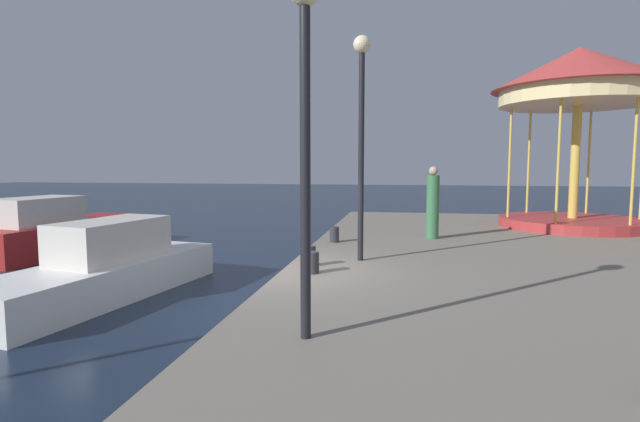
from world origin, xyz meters
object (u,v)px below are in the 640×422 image
lamp_post_mid_promenade (305,92)px  person_by_the_water (433,205)px  bollard_north (313,262)px  bollard_center (310,256)px  motorboat_red (57,231)px  lamp_post_far_end (362,110)px  bollard_south (334,234)px  motorboat_white (105,269)px  carousel (578,93)px

lamp_post_mid_promenade → person_by_the_water: bearing=77.1°
bollard_north → bollard_center: size_ratio=1.00×
motorboat_red → lamp_post_far_end: 11.15m
bollard_south → bollard_north: same height
lamp_post_mid_promenade → bollard_south: (-0.69, 6.95, -2.60)m
lamp_post_far_end → bollard_south: (-0.89, 2.28, -2.92)m
lamp_post_far_end → motorboat_red: bearing=160.3°
motorboat_white → bollard_center: 4.42m
lamp_post_far_end → bollard_south: bearing=111.3°
motorboat_white → bollard_south: (4.45, 3.15, 0.40)m
motorboat_red → carousel: bearing=10.4°
carousel → bollard_south: carousel is taller
carousel → lamp_post_far_end: (-6.20, -6.57, -1.13)m
lamp_post_far_end → bollard_south: 3.80m
motorboat_white → person_by_the_water: size_ratio=2.99×
lamp_post_mid_promenade → lamp_post_far_end: bearing=87.6°
lamp_post_mid_promenade → person_by_the_water: 8.48m
lamp_post_mid_promenade → bollard_center: bearing=100.6°
lamp_post_mid_promenade → bollard_center: (-0.74, 3.94, -2.60)m
motorboat_red → bollard_center: bearing=-25.4°
motorboat_red → bollard_south: 9.26m
bollard_south → motorboat_white: bearing=-144.7°
carousel → bollard_south: 9.22m
bollard_south → person_by_the_water: size_ratio=0.20×
motorboat_white → bollard_center: bearing=1.8°
carousel → lamp_post_far_end: bearing=-133.3°
carousel → bollard_center: 10.99m
motorboat_white → motorboat_red: bearing=136.5°
bollard_south → bollard_north: 3.64m
motorboat_red → carousel: 17.08m
lamp_post_mid_promenade → bollard_center: size_ratio=10.18×
carousel → bollard_center: size_ratio=14.12×
bollard_center → person_by_the_water: bearing=57.9°
bollard_center → lamp_post_mid_promenade: bearing=-79.4°
carousel → lamp_post_mid_promenade: 13.02m
bollard_center → person_by_the_water: person_by_the_water is taller
bollard_north → person_by_the_water: (2.40, 4.75, 0.72)m
lamp_post_mid_promenade → bollard_north: bearing=99.6°
motorboat_white → bollard_center: size_ratio=14.65×
lamp_post_far_end → bollard_north: (-0.76, -1.37, -2.92)m
carousel → bollard_center: (-7.13, -7.31, -4.05)m
lamp_post_far_end → bollard_center: 3.15m
carousel → bollard_south: size_ratio=14.12×
bollard_center → motorboat_white: bearing=-178.2°
bollard_south → bollard_center: (-0.05, -3.01, 0.00)m
motorboat_red → bollard_center: motorboat_red is taller
lamp_post_mid_promenade → bollard_north: size_ratio=10.18×
motorboat_white → person_by_the_water: (6.98, 4.26, 1.13)m
motorboat_red → lamp_post_mid_promenade: bearing=-40.0°
lamp_post_far_end → bollard_north: size_ratio=11.50×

